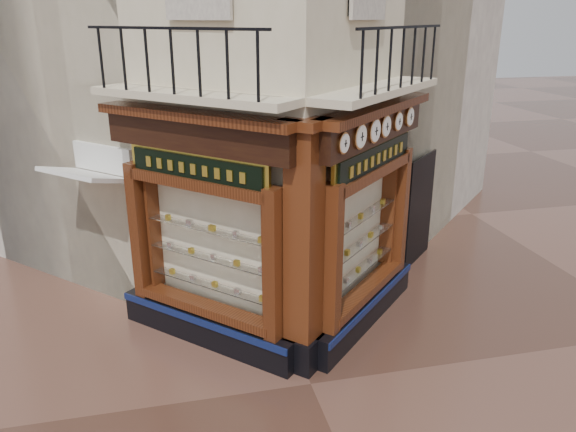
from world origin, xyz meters
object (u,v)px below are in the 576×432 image
object	(u,v)px
awning	(101,310)
signboard_left	(196,168)
clock_e	(398,121)
signboard_right	(375,158)
corner_pilaster	(304,254)
clock_c	(374,131)
clock_b	(360,136)
clock_f	(409,117)
clock_d	(385,126)
clock_a	(343,143)

from	to	relation	value
awning	signboard_left	distance (m)	3.95
clock_e	signboard_right	bearing A→B (deg)	170.35
corner_pilaster	clock_c	bearing A→B (deg)	-16.74
signboard_left	signboard_right	distance (m)	2.92
clock_b	clock_f	bearing A→B (deg)	0.00
clock_c	clock_e	distance (m)	0.98
clock_b	signboard_right	xyz separation A→B (m)	(0.53, 0.68, -0.52)
clock_e	clock_c	bearing A→B (deg)	-180.00
corner_pilaster	clock_d	bearing A→B (deg)	-12.94
clock_d	clock_f	bearing A→B (deg)	0.00
clock_a	corner_pilaster	bearing A→B (deg)	128.95
clock_a	clock_b	world-z (taller)	clock_b
corner_pilaster	clock_c	xyz separation A→B (m)	(1.31, 0.70, 1.67)
signboard_right	clock_e	bearing A→B (deg)	-9.65
clock_a	awning	distance (m)	5.93
clock_a	clock_e	world-z (taller)	clock_e
clock_b	signboard_left	world-z (taller)	clock_b
signboard_right	clock_c	bearing A→B (deg)	-161.51
clock_a	clock_e	size ratio (longest dim) A/B	0.94
clock_d	signboard_right	distance (m)	0.54
clock_a	clock_e	distance (m)	2.06
clock_a	awning	xyz separation A→B (m)	(-3.86, 2.67, -3.62)
clock_d	awning	distance (m)	6.32
clock_b	clock_d	distance (m)	0.96
clock_c	signboard_left	bearing A→B (deg)	128.57
clock_d	clock_e	xyz separation A→B (m)	(0.38, 0.38, 0.00)
clock_a	clock_b	distance (m)	0.55
clock_d	signboard_left	distance (m)	3.12
clock_f	awning	world-z (taller)	clock_f
clock_c	signboard_left	world-z (taller)	clock_c
clock_c	clock_e	size ratio (longest dim) A/B	1.19
clock_b	clock_f	world-z (taller)	clock_b
corner_pilaster	clock_a	bearing A→B (deg)	-51.05
clock_b	signboard_right	world-z (taller)	clock_b
corner_pilaster	clock_f	distance (m)	3.42
awning	corner_pilaster	bearing A→B (deg)	-173.19
clock_c	clock_f	xyz separation A→B (m)	(1.08, 1.08, 0.00)
clock_d	signboard_right	world-z (taller)	clock_d
clock_e	clock_b	bearing A→B (deg)	-180.00
clock_e	clock_f	distance (m)	0.55
clock_b	clock_c	xyz separation A→B (m)	(0.37, 0.37, 0.00)
clock_d	clock_c	bearing A→B (deg)	180.00
clock_a	signboard_left	xyz separation A→B (m)	(-2.01, 1.07, -0.52)
corner_pilaster	clock_b	bearing A→B (deg)	-25.54
clock_b	signboard_left	xyz separation A→B (m)	(-2.40, 0.68, -0.52)
clock_c	signboard_left	size ratio (longest dim) A/B	0.20
clock_f	clock_b	bearing A→B (deg)	-180.00
clock_d	signboard_right	xyz separation A→B (m)	(-0.15, 0.00, -0.52)
corner_pilaster	clock_a	world-z (taller)	corner_pilaster
clock_c	clock_f	world-z (taller)	clock_c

